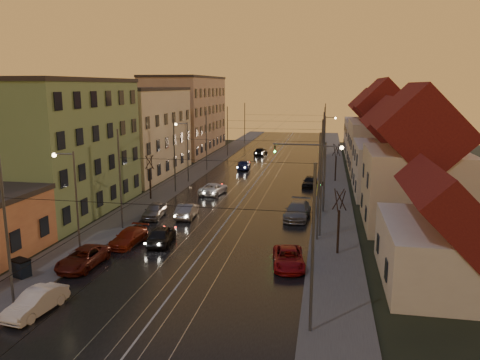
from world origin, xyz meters
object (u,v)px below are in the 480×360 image
Objects in this scene: parked_left_3 at (155,210)px; parked_right_1 at (297,211)px; street_lamp_1 at (325,181)px; parked_left_1 at (83,258)px; street_lamp_0 at (72,194)px; driving_car_3 at (244,165)px; dumpster at (21,268)px; traffic_light_mast at (314,168)px; driving_car_1 at (187,210)px; street_lamp_3 at (327,136)px; parked_left_2 at (129,237)px; parked_right_2 at (310,181)px; driving_car_0 at (161,235)px; driving_car_4 at (261,151)px; parked_right_0 at (289,258)px; street_lamp_2 at (185,146)px; parked_left_0 at (36,302)px; driving_car_2 at (213,189)px.

parked_right_1 is (13.73, 2.17, 0.09)m from parked_left_3.
street_lamp_1 is 1.69× the size of parked_left_1.
parked_left_3 is (1.94, 11.27, -4.18)m from street_lamp_0.
driving_car_3 is 1.00× the size of parked_left_1.
street_lamp_0 reaches higher than dumpster.
traffic_light_mast reaches higher than driving_car_1.
street_lamp_3 is 1.83× the size of parked_left_2.
street_lamp_3 is 16.33m from parked_right_2.
driving_car_0 is (5.23, 4.05, -4.14)m from street_lamp_0.
driving_car_0 is 0.99× the size of driving_car_4.
street_lamp_3 is at bearing 146.74° from driving_car_4.
driving_car_1 is 15.34m from parked_right_0.
parked_left_2 is (1.25, 5.05, -0.02)m from parked_left_1.
driving_car_4 reaches higher than driving_car_3.
driving_car_3 is 1.16× the size of parked_left_3.
street_lamp_2 reaches higher than parked_left_0.
driving_car_3 reaches higher than dumpster.
driving_car_0 is at bearing 22.56° from parked_left_2.
driving_car_3 is 1.17× the size of parked_left_0.
parked_right_2 is 3.31× the size of dumpster.
street_lamp_2 is 1.64× the size of driving_car_2.
street_lamp_0 is 54.83m from driving_car_4.
parked_right_2 reaches higher than parked_right_0.
driving_car_4 is 54.24m from parked_right_0.
parked_right_0 is 27.42m from parked_right_2.
driving_car_2 reaches higher than dumpster.
parked_right_0 is at bearing -5.11° from parked_left_2.
traffic_light_mast reaches higher than parked_right_0.
street_lamp_2 is 27.37m from driving_car_4.
parked_left_1 is 0.87× the size of parked_right_1.
parked_right_2 is at bearing 93.80° from traffic_light_mast.
parked_right_2 is at bearing 66.04° from parked_left_1.
driving_car_4 is (-10.81, 38.32, -3.85)m from traffic_light_mast.
street_lamp_0 is 1.96× the size of parked_left_0.
street_lamp_1 is at bearing 22.05° from parked_left_2.
parked_left_1 is (-16.70, -45.77, -4.23)m from street_lamp_3.
driving_car_3 is 36.17m from parked_left_2.
street_lamp_0 is 1.69× the size of parked_left_1.
street_lamp_0 is 7.81m from driving_car_0.
parked_right_0 is at bearing -94.78° from traffic_light_mast.
parked_left_2 is (-2.29, -8.56, -0.08)m from driving_car_1.
driving_car_1 is at bearing -112.25° from street_lamp_3.
traffic_light_mast is 1.48× the size of driving_car_2.
street_lamp_1 is 19.81m from parked_left_1.
driving_car_0 is at bearing -133.92° from parked_right_1.
parked_left_0 is at bearing -120.84° from traffic_light_mast.
parked_right_0 is 1.17× the size of parked_right_2.
parked_right_0 is at bearing -84.70° from parked_right_2.
driving_car_3 is 44.32m from dumpster.
street_lamp_1 reaches higher than parked_right_1.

